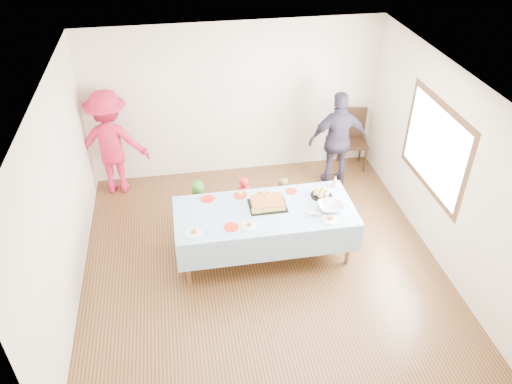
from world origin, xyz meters
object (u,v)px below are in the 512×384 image
(party_table, at_px, (265,214))
(birthday_cake, at_px, (267,203))
(dining_chair, at_px, (353,135))
(adult_left, at_px, (111,143))

(party_table, distance_m, birthday_cake, 0.15)
(party_table, bearing_deg, birthday_cake, 59.87)
(birthday_cake, distance_m, dining_chair, 2.88)
(dining_chair, bearing_deg, party_table, -125.38)
(birthday_cake, xyz_separation_m, adult_left, (-2.23, 1.97, 0.09))
(party_table, distance_m, dining_chair, 2.98)
(party_table, height_order, birthday_cake, birthday_cake)
(birthday_cake, distance_m, adult_left, 2.98)
(adult_left, bearing_deg, birthday_cake, 145.58)
(party_table, xyz_separation_m, adult_left, (-2.18, 2.07, 0.19))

